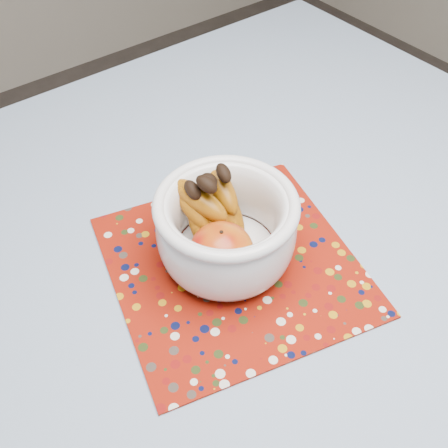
% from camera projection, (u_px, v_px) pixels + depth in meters
% --- Properties ---
extents(table, '(1.20, 1.20, 0.75)m').
position_uv_depth(table, '(276.00, 311.00, 0.83)').
color(table, brown).
rests_on(table, ground).
extents(tablecloth, '(1.32, 1.32, 0.01)m').
position_uv_depth(tablecloth, '(281.00, 279.00, 0.77)').
color(tablecloth, '#6081A0').
rests_on(tablecloth, table).
extents(placemat, '(0.42, 0.42, 0.00)m').
position_uv_depth(placemat, '(233.00, 265.00, 0.78)').
color(placemat, maroon).
rests_on(placemat, tablecloth).
extents(fruit_bowl, '(0.20, 0.20, 0.15)m').
position_uv_depth(fruit_bowl, '(223.00, 224.00, 0.73)').
color(fruit_bowl, white).
rests_on(fruit_bowl, placemat).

